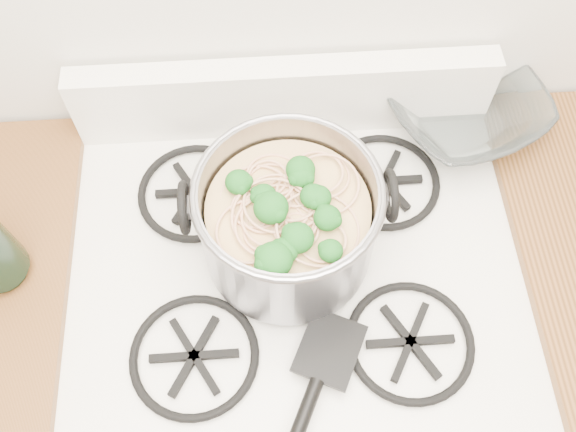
{
  "coord_description": "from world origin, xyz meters",
  "views": [
    {
      "loc": [
        -0.04,
        0.81,
        1.89
      ],
      "look_at": [
        -0.01,
        1.29,
        1.03
      ],
      "focal_mm": 40.0,
      "sensor_mm": 36.0,
      "label": 1
    }
  ],
  "objects_px": {
    "stock_pot": "(288,222)",
    "glass_bowl": "(461,113)",
    "spatula": "(330,347)",
    "gas_range": "(294,350)"
  },
  "relations": [
    {
      "from": "gas_range",
      "to": "spatula",
      "type": "distance_m",
      "value": 0.52
    },
    {
      "from": "spatula",
      "to": "glass_bowl",
      "type": "xyz_separation_m",
      "value": [
        0.29,
        0.43,
        0.0
      ]
    },
    {
      "from": "gas_range",
      "to": "glass_bowl",
      "type": "bearing_deg",
      "value": 40.21
    },
    {
      "from": "stock_pot",
      "to": "spatula",
      "type": "height_order",
      "value": "stock_pot"
    },
    {
      "from": "stock_pot",
      "to": "glass_bowl",
      "type": "distance_m",
      "value": 0.43
    },
    {
      "from": "stock_pot",
      "to": "glass_bowl",
      "type": "relative_size",
      "value": 2.8
    },
    {
      "from": "gas_range",
      "to": "spatula",
      "type": "xyz_separation_m",
      "value": [
        0.04,
        -0.15,
        0.5
      ]
    },
    {
      "from": "gas_range",
      "to": "spatula",
      "type": "bearing_deg",
      "value": -75.24
    },
    {
      "from": "spatula",
      "to": "glass_bowl",
      "type": "relative_size",
      "value": 2.74
    },
    {
      "from": "gas_range",
      "to": "stock_pot",
      "type": "distance_m",
      "value": 0.58
    }
  ]
}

